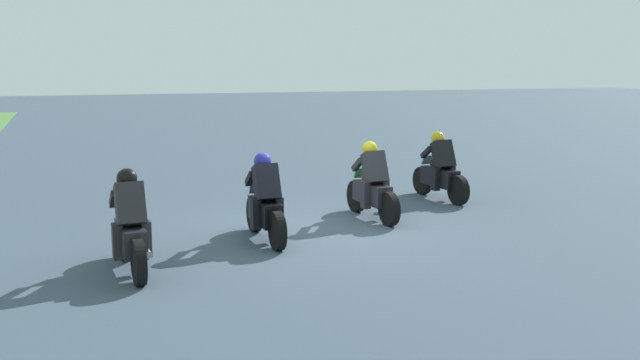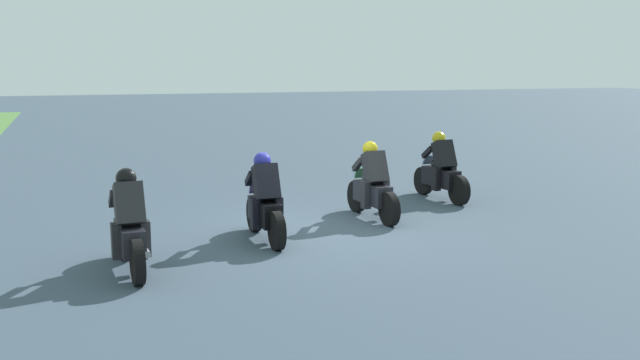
# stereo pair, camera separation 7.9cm
# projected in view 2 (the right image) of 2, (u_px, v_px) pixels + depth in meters

# --- Properties ---
(ground_plane) EXTENTS (120.00, 120.00, 0.00)m
(ground_plane) POSITION_uv_depth(u_px,v_px,m) (320.00, 231.00, 12.91)
(ground_plane) COLOR #3B4B5A
(rider_lane_a) EXTENTS (2.04, 0.56, 1.51)m
(rider_lane_a) POSITION_uv_depth(u_px,v_px,m) (441.00, 172.00, 15.78)
(rider_lane_a) COLOR black
(rider_lane_a) RESTS_ON ground_plane
(rider_lane_b) EXTENTS (2.04, 0.55, 1.51)m
(rider_lane_b) POSITION_uv_depth(u_px,v_px,m) (373.00, 187.00, 13.84)
(rider_lane_b) COLOR black
(rider_lane_b) RESTS_ON ground_plane
(rider_lane_c) EXTENTS (2.04, 0.54, 1.51)m
(rider_lane_c) POSITION_uv_depth(u_px,v_px,m) (265.00, 204.00, 12.13)
(rider_lane_c) COLOR black
(rider_lane_c) RESTS_ON ground_plane
(rider_lane_d) EXTENTS (2.04, 0.55, 1.51)m
(rider_lane_d) POSITION_uv_depth(u_px,v_px,m) (130.00, 230.00, 10.30)
(rider_lane_d) COLOR black
(rider_lane_d) RESTS_ON ground_plane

